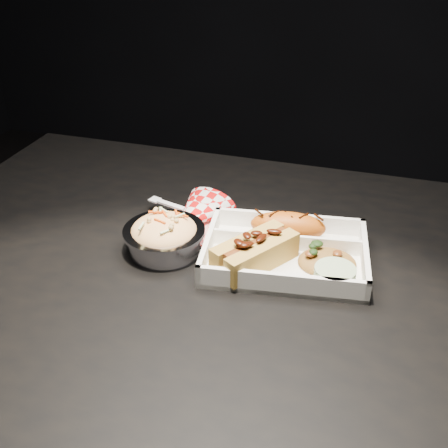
{
  "coord_description": "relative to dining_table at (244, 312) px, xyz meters",
  "views": [
    {
      "loc": [
        0.18,
        -0.69,
        1.26
      ],
      "look_at": [
        -0.04,
        0.02,
        0.81
      ],
      "focal_mm": 45.0,
      "sensor_mm": 36.0,
      "label": 1
    }
  ],
  "objects": [
    {
      "name": "food_tray",
      "position": [
        0.06,
        0.04,
        0.1
      ],
      "size": [
        0.27,
        0.21,
        0.04
      ],
      "rotation": [
        0.0,
        0.0,
        0.14
      ],
      "color": "white",
      "rests_on": "dining_table"
    },
    {
      "name": "fried_pastry",
      "position": [
        0.05,
        0.09,
        0.12
      ],
      "size": [
        0.13,
        0.07,
        0.05
      ],
      "primitive_type": "ellipsoid",
      "rotation": [
        0.0,
        0.0,
        0.14
      ],
      "color": "#BB5612",
      "rests_on": "food_tray"
    },
    {
      "name": "hotdog",
      "position": [
        0.01,
        0.0,
        0.12
      ],
      "size": [
        0.12,
        0.15,
        0.06
      ],
      "rotation": [
        0.0,
        0.0,
        1.0
      ],
      "color": "#BA913F",
      "rests_on": "food_tray"
    },
    {
      "name": "cupcake_liner",
      "position": [
        0.14,
        -0.02,
        0.11
      ],
      "size": [
        0.06,
        0.06,
        0.03
      ],
      "primitive_type": "cylinder",
      "color": "#A4B98C",
      "rests_on": "food_tray"
    },
    {
      "name": "dining_table",
      "position": [
        0.0,
        0.0,
        0.0
      ],
      "size": [
        1.2,
        0.8,
        0.75
      ],
      "color": "black",
      "rests_on": "ground"
    },
    {
      "name": "fried_rice_mound",
      "position": [
        0.12,
        0.03,
        0.11
      ],
      "size": [
        0.1,
        0.09,
        0.03
      ],
      "primitive_type": "ellipsoid",
      "rotation": [
        0.0,
        0.0,
        0.14
      ],
      "color": "olive",
      "rests_on": "food_tray"
    },
    {
      "name": "foil_coleslaw_cup",
      "position": [
        -0.14,
        0.01,
        0.12
      ],
      "size": [
        0.13,
        0.13,
        0.07
      ],
      "color": "silver",
      "rests_on": "dining_table"
    },
    {
      "name": "napkin_fork",
      "position": [
        -0.12,
        0.1,
        0.11
      ],
      "size": [
        0.18,
        0.14,
        0.1
      ],
      "rotation": [
        0.0,
        0.0,
        -0.28
      ],
      "color": "red",
      "rests_on": "dining_table"
    }
  ]
}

